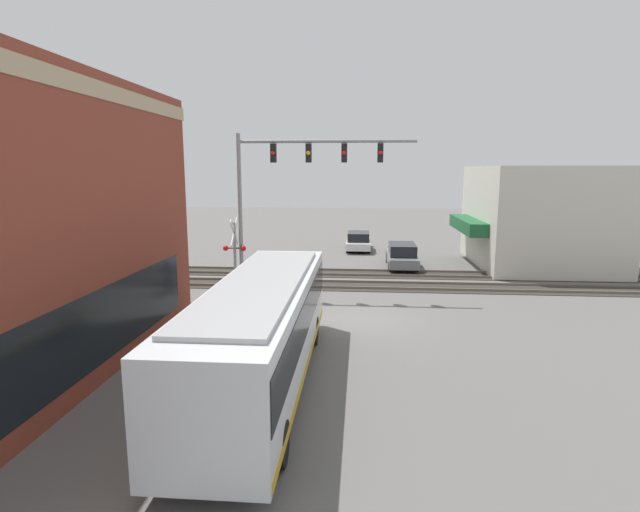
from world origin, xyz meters
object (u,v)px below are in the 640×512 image
city_bus (262,328)px  parked_car_grey (402,256)px  crossing_signal (235,248)px  parked_car_white (358,242)px  pedestrian_at_crossing (258,276)px

city_bus → parked_car_grey: bearing=-16.6°
crossing_signal → parked_car_white: bearing=-23.6°
city_bus → parked_car_white: 24.81m
parked_car_white → pedestrian_at_crossing: (-14.00, 4.95, 0.24)m
crossing_signal → parked_car_grey: bearing=-50.0°
crossing_signal → parked_car_grey: crossing_signal is taller
pedestrian_at_crossing → parked_car_white: bearing=-19.5°
parked_car_grey → pedestrian_at_crossing: pedestrian_at_crossing is taller
city_bus → pedestrian_at_crossing: city_bus is taller
city_bus → parked_car_white: size_ratio=2.57×
crossing_signal → parked_car_grey: 11.72m
city_bus → crossing_signal: 11.23m
crossing_signal → pedestrian_at_crossing: bearing=-90.5°
crossing_signal → parked_car_grey: (7.46, -8.90, -1.58)m
parked_car_grey → pedestrian_at_crossing: size_ratio=2.70×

